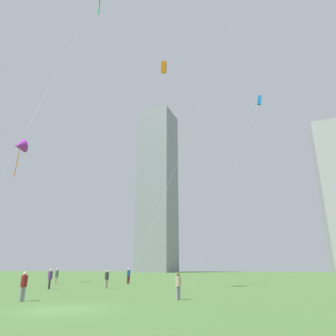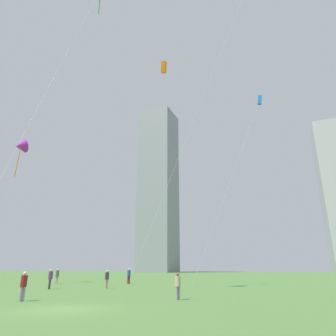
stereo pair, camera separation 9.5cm
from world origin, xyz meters
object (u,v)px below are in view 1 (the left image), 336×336
person_standing_3 (57,275)px  person_standing_1 (24,284)px  kite_flying_1 (259,101)px  kite_flying_4 (164,68)px  person_standing_0 (129,275)px  person_standing_2 (178,284)px  kite_flying_3 (20,146)px  person_standing_4 (50,277)px  person_standing_5 (107,278)px  distant_highrise_1 (158,187)px

person_standing_3 → person_standing_1: bearing=101.7°
person_standing_1 → kite_flying_1: 38.51m
person_standing_1 → kite_flying_4: (5.25, 12.34, 23.23)m
person_standing_0 → person_standing_2: size_ratio=1.13×
kite_flying_3 → person_standing_4: bearing=-27.3°
person_standing_4 → person_standing_5: bearing=91.5°
person_standing_2 → kite_flying_4: 25.28m
person_standing_0 → person_standing_4: (-3.71, -10.39, -0.01)m
person_standing_0 → person_standing_4: 11.04m
person_standing_5 → distant_highrise_1: (-22.39, 95.45, 34.73)m
distant_highrise_1 → person_standing_4: bearing=-71.6°
distant_highrise_1 → person_standing_0: bearing=-68.1°
person_standing_5 → person_standing_1: bearing=52.3°
person_standing_1 → kite_flying_1: (16.66, 24.71, 24.40)m
person_standing_2 → person_standing_5: (-8.88, 8.72, 0.04)m
person_standing_2 → person_standing_5: bearing=92.7°
person_standing_3 → distant_highrise_1: 96.85m
person_standing_5 → kite_flying_1: 32.32m
person_standing_4 → distant_highrise_1: distant_highrise_1 is taller
person_standing_0 → kite_flying_4: bearing=-90.3°
person_standing_5 → kite_flying_1: kite_flying_1 is taller
person_standing_2 → kite_flying_3: kite_flying_3 is taller
person_standing_1 → kite_flying_3: 27.34m
distant_highrise_1 → kite_flying_3: bearing=-77.6°
person_standing_2 → person_standing_4: 14.95m
kite_flying_3 → distant_highrise_1: bearing=94.3°
person_standing_1 → kite_flying_1: size_ratio=0.06×
kite_flying_4 → distant_highrise_1: bearing=106.3°
person_standing_5 → person_standing_3: bearing=-71.0°
kite_flying_1 → person_standing_1: bearing=-124.0°
person_standing_1 → person_standing_2: bearing=-37.7°
person_standing_3 → kite_flying_3: size_ratio=0.09×
kite_flying_3 → kite_flying_4: bearing=-7.6°
person_standing_4 → kite_flying_3: 20.51m
person_standing_2 → person_standing_1: bearing=156.7°
person_standing_3 → kite_flying_3: (-6.11, -2.64, 16.48)m
person_standing_0 → person_standing_2: (9.78, -16.83, -0.12)m
person_standing_0 → person_standing_2: person_standing_0 is taller
person_standing_3 → distant_highrise_1: size_ratio=0.02×
person_standing_3 → person_standing_2: bearing=124.7°
person_standing_1 → person_standing_4: 10.67m
person_standing_4 → distant_highrise_1: bearing=165.5°
person_standing_5 → kite_flying_3: kite_flying_3 is taller
kite_flying_1 → person_standing_3: bearing=-165.2°
kite_flying_3 → distant_highrise_1: (-6.92, 92.13, 18.18)m
person_standing_4 → person_standing_2: bearing=39.7°
person_standing_0 → distant_highrise_1: bearing=63.7°
person_standing_4 → kite_flying_3: kite_flying_3 is taller
person_standing_1 → kite_flying_4: size_ratio=0.07×
person_standing_3 → kite_flying_3: kite_flying_3 is taller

